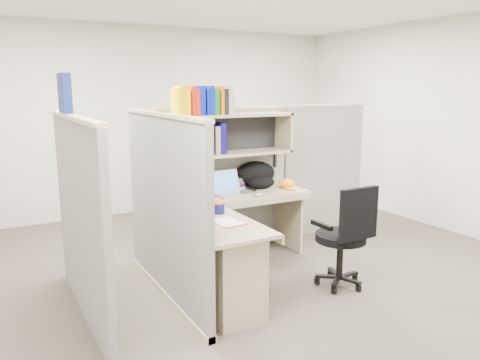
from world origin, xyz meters
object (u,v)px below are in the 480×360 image
desk (232,251)px  backpack (258,175)px  task_chair (343,252)px  laptop (231,183)px  snack_canister (219,207)px

desk → backpack: size_ratio=3.61×
desk → task_chair: bearing=-17.0°
laptop → task_chair: bearing=-70.1°
desk → laptop: 1.01m
desk → snack_canister: 0.41m
snack_canister → task_chair: bearing=-26.7°
desk → task_chair: size_ratio=1.77×
desk → backpack: (0.87, 0.99, 0.43)m
desk → snack_canister: bearing=96.0°
laptop → snack_canister: (-0.45, -0.60, -0.07)m
backpack → task_chair: size_ratio=0.49×
task_chair → backpack: bearing=95.9°
laptop → backpack: bearing=15.3°
backpack → task_chair: (0.13, -1.30, -0.53)m
backpack → task_chair: backpack is taller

